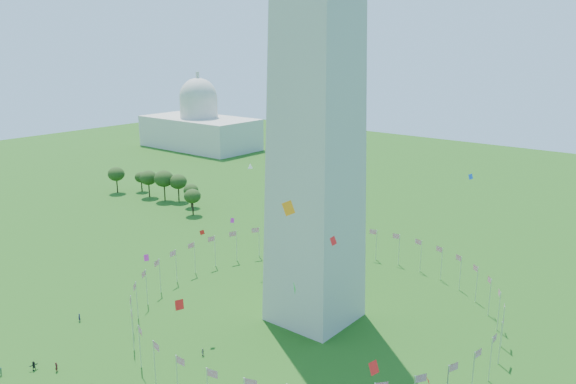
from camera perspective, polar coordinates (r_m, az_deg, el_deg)
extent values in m
cylinder|color=silver|center=(113.33, 19.88, -15.70)|extent=(0.24, 0.24, 9.00)
cylinder|color=silver|center=(119.31, 20.75, -14.15)|extent=(0.24, 0.24, 9.00)
cylinder|color=silver|center=(125.51, 20.97, -12.67)|extent=(0.24, 0.24, 9.00)
cylinder|color=silver|center=(131.72, 20.62, -11.29)|extent=(0.24, 0.24, 9.00)
cylinder|color=silver|center=(137.75, 19.81, -10.04)|extent=(0.24, 0.24, 9.00)
cylinder|color=silver|center=(143.45, 18.61, -8.91)|extent=(0.24, 0.24, 9.00)
cylinder|color=silver|center=(148.71, 17.10, -7.92)|extent=(0.24, 0.24, 9.00)
cylinder|color=silver|center=(153.42, 15.32, -7.07)|extent=(0.24, 0.24, 9.00)
cylinder|color=silver|center=(157.48, 13.35, -6.36)|extent=(0.24, 0.24, 9.00)
cylinder|color=silver|center=(160.82, 11.21, -5.78)|extent=(0.24, 0.24, 9.00)
cylinder|color=silver|center=(163.40, 8.95, -5.33)|extent=(0.24, 0.24, 9.00)
cylinder|color=silver|center=(165.18, 6.61, -5.02)|extent=(0.24, 0.24, 9.00)
cylinder|color=silver|center=(166.11, 4.22, -4.85)|extent=(0.24, 0.24, 9.00)
cylinder|color=silver|center=(166.19, 1.81, -4.80)|extent=(0.24, 0.24, 9.00)
cylinder|color=silver|center=(165.42, -0.59, -4.89)|extent=(0.24, 0.24, 9.00)
cylinder|color=silver|center=(163.82, -2.95, -5.11)|extent=(0.24, 0.24, 9.00)
cylinder|color=silver|center=(161.39, -5.24, -5.47)|extent=(0.24, 0.24, 9.00)
cylinder|color=silver|center=(158.19, -7.42, -5.97)|extent=(0.24, 0.24, 9.00)
cylinder|color=silver|center=(154.26, -9.44, -6.60)|extent=(0.24, 0.24, 9.00)
cylinder|color=silver|center=(149.68, -11.28, -7.38)|extent=(0.24, 0.24, 9.00)
cylinder|color=silver|center=(144.52, -12.87, -8.30)|extent=(0.24, 0.24, 9.00)
cylinder|color=silver|center=(138.89, -14.17, -9.37)|extent=(0.24, 0.24, 9.00)
cylinder|color=silver|center=(132.91, -15.09, -10.57)|extent=(0.24, 0.24, 9.00)
cylinder|color=silver|center=(126.73, -15.57, -11.92)|extent=(0.24, 0.24, 9.00)
cylinder|color=silver|center=(120.52, -15.51, -13.38)|extent=(0.24, 0.24, 9.00)
cylinder|color=silver|center=(114.47, -14.81, -14.94)|extent=(0.24, 0.24, 9.00)
cylinder|color=silver|center=(108.81, -13.40, -16.53)|extent=(0.24, 0.24, 9.00)
cylinder|color=silver|center=(103.80, -11.19, -18.07)|extent=(0.24, 0.24, 9.00)
cylinder|color=silver|center=(107.78, 18.27, -17.25)|extent=(0.24, 0.24, 9.00)
imported|color=gray|center=(117.67, -8.65, -15.78)|extent=(0.79, 1.05, 1.61)
imported|color=#193F28|center=(123.15, -27.18, -15.91)|extent=(1.19, 1.06, 1.60)
imported|color=black|center=(122.12, -24.42, -15.78)|extent=(0.95, 1.77, 1.82)
imported|color=#291745|center=(137.08, -20.44, -11.87)|extent=(0.70, 0.48, 1.87)
imported|color=#521219|center=(119.98, -22.46, -16.10)|extent=(0.80, 0.83, 1.92)
plane|color=green|center=(88.40, 0.68, -9.75)|extent=(1.18, 2.32, 2.56)
plane|color=orange|center=(69.48, 0.05, -1.66)|extent=(1.80, 1.05, 1.97)
plane|color=red|center=(119.34, -8.72, -4.08)|extent=(1.01, 1.11, 1.40)
plane|color=white|center=(150.82, -3.85, 2.55)|extent=(0.52, 1.75, 1.83)
plane|color=#CC2699|center=(121.47, -5.68, -2.89)|extent=(1.19, 0.40, 1.17)
plane|color=red|center=(102.05, 4.62, -4.98)|extent=(1.59, 1.03, 1.82)
plane|color=blue|center=(101.25, 18.07, 1.49)|extent=(0.47, 1.01, 1.11)
plane|color=red|center=(69.75, 8.71, -17.24)|extent=(0.54, 1.73, 1.70)
plane|color=red|center=(101.63, 14.08, -18.16)|extent=(1.49, 1.76, 1.66)
plane|color=red|center=(106.13, -10.97, -11.19)|extent=(1.85, 1.02, 2.11)
plane|color=#CC2699|center=(155.48, -14.19, -6.50)|extent=(0.74, 1.90, 1.75)
ellipsoid|color=#2C4E1A|center=(243.69, -17.01, 1.15)|extent=(6.81, 6.81, 10.64)
ellipsoid|color=#2C4E1A|center=(243.10, -14.67, 0.99)|extent=(5.27, 5.27, 8.23)
ellipsoid|color=#2C4E1A|center=(233.09, -13.96, 0.78)|extent=(6.91, 6.91, 10.79)
ellipsoid|color=#2C4E1A|center=(226.28, -12.46, 0.60)|extent=(7.67, 7.67, 11.98)
ellipsoid|color=#2C4E1A|center=(224.26, -11.07, 0.38)|extent=(6.85, 6.85, 10.70)
ellipsoid|color=#2C4E1A|center=(215.83, -9.80, -0.39)|extent=(5.64, 5.64, 8.81)
ellipsoid|color=#2C4E1A|center=(205.61, -9.67, -1.05)|extent=(6.08, 6.08, 9.51)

